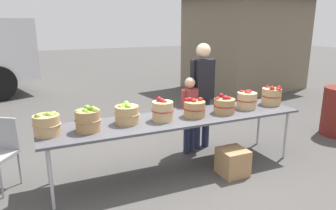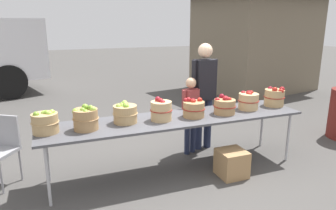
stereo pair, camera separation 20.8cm
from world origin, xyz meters
name	(u,v)px [view 1 (the left image)]	position (x,y,z in m)	size (l,w,h in m)	color
ground_plane	(177,169)	(0.00, 0.00, 0.00)	(40.00, 40.00, 0.00)	#474442
market_table	(177,120)	(0.00, 0.00, 0.72)	(3.50, 0.76, 0.75)	#4C4C51
apple_basket_green_0	(47,124)	(-1.60, 0.01, 0.87)	(0.31, 0.31, 0.27)	tan
apple_basket_green_1	(88,120)	(-1.16, -0.04, 0.88)	(0.30, 0.30, 0.31)	#A87F51
apple_basket_green_2	(127,114)	(-0.67, 0.05, 0.87)	(0.31, 0.31, 0.28)	tan
apple_basket_red_0	(163,110)	(-0.22, -0.02, 0.89)	(0.29, 0.29, 0.31)	tan
apple_basket_red_1	(194,108)	(0.23, -0.03, 0.87)	(0.30, 0.30, 0.26)	#A87F51
apple_basket_red_2	(224,105)	(0.69, -0.06, 0.86)	(0.31, 0.31, 0.26)	#A87F51
apple_basket_red_3	(247,100)	(1.13, 0.01, 0.88)	(0.30, 0.30, 0.27)	tan
apple_basket_red_4	(272,96)	(1.61, 0.03, 0.89)	(0.31, 0.31, 0.30)	tan
vendor_adult	(202,88)	(0.70, 0.57, 0.98)	(0.44, 0.24, 1.66)	#262D4C
child_customer	(189,109)	(0.42, 0.46, 0.70)	(0.30, 0.22, 1.18)	#262D4C
food_kiosk	(245,42)	(4.25, 4.18, 1.38)	(3.96, 3.48, 2.74)	#726651
produce_crate	(233,162)	(0.62, -0.42, 0.18)	(0.35, 0.35, 0.35)	#A87F51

